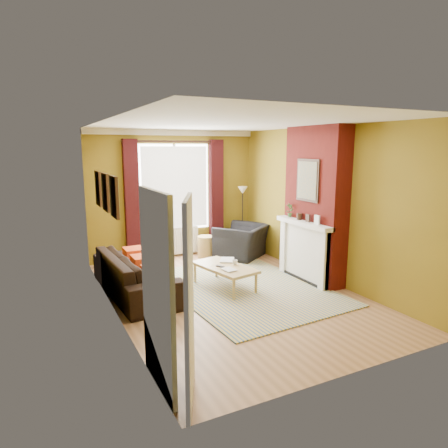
{
  "coord_description": "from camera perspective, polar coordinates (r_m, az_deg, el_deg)",
  "views": [
    {
      "loc": [
        -2.94,
        -5.68,
        2.42
      ],
      "look_at": [
        0.0,
        0.25,
        1.15
      ],
      "focal_mm": 32.0,
      "sensor_mm": 36.0,
      "label": 1
    }
  ],
  "objects": [
    {
      "name": "room_walls",
      "position": [
        7.03,
        4.46,
        2.32
      ],
      "size": [
        3.82,
        5.54,
        2.83
      ],
      "color": "olive",
      "rests_on": "ground"
    },
    {
      "name": "coffee_table",
      "position": [
        6.96,
        0.05,
        -6.33
      ],
      "size": [
        0.85,
        1.32,
        0.4
      ],
      "rotation": [
        0.0,
        0.0,
        0.21
      ],
      "color": "tan",
      "rests_on": "ground"
    },
    {
      "name": "sofa",
      "position": [
        6.92,
        -12.53,
        -6.93
      ],
      "size": [
        1.04,
        2.36,
        0.67
      ],
      "primitive_type": "imported",
      "rotation": [
        0.0,
        0.0,
        1.63
      ],
      "color": "black",
      "rests_on": "ground"
    },
    {
      "name": "book_a",
      "position": [
        6.65,
        0.02,
        -6.68
      ],
      "size": [
        0.22,
        0.27,
        0.02
      ],
      "primitive_type": "imported",
      "rotation": [
        0.0,
        0.0,
        0.13
      ],
      "color": "#999999",
      "rests_on": "coffee_table"
    },
    {
      "name": "book_b",
      "position": [
        7.26,
        -0.53,
        -5.15
      ],
      "size": [
        0.38,
        0.41,
        0.03
      ],
      "primitive_type": "imported",
      "rotation": [
        0.0,
        0.0,
        -0.54
      ],
      "color": "#999999",
      "rests_on": "coffee_table"
    },
    {
      "name": "wicker_stool",
      "position": [
        8.93,
        -2.56,
        -3.27
      ],
      "size": [
        0.48,
        0.48,
        0.48
      ],
      "rotation": [
        0.0,
        0.0,
        0.3
      ],
      "color": "olive",
      "rests_on": "ground"
    },
    {
      "name": "mug",
      "position": [
        7.0,
        1.56,
        -5.5
      ],
      "size": [
        0.11,
        0.11,
        0.09
      ],
      "primitive_type": "imported",
      "rotation": [
        0.0,
        0.0,
        0.18
      ],
      "color": "#999999",
      "rests_on": "coffee_table"
    },
    {
      "name": "ground",
      "position": [
        6.84,
        0.95,
        -9.87
      ],
      "size": [
        5.5,
        5.5,
        0.0
      ],
      "primitive_type": "plane",
      "color": "#895F3E",
      "rests_on": "ground"
    },
    {
      "name": "striped_rug",
      "position": [
        7.1,
        2.94,
        -9.0
      ],
      "size": [
        2.63,
        3.51,
        0.02
      ],
      "rotation": [
        0.0,
        0.0,
        0.06
      ],
      "color": "#345C90",
      "rests_on": "ground"
    },
    {
      "name": "floor_lamp",
      "position": [
        9.32,
        2.67,
        3.38
      ],
      "size": [
        0.24,
        0.24,
        1.53
      ],
      "rotation": [
        0.0,
        0.0,
        -0.06
      ],
      "color": "black",
      "rests_on": "ground"
    },
    {
      "name": "armchair",
      "position": [
        8.92,
        2.63,
        -2.49
      ],
      "size": [
        1.48,
        1.45,
        0.73
      ],
      "primitive_type": "imported",
      "rotation": [
        0.0,
        0.0,
        3.78
      ],
      "color": "black",
      "rests_on": "ground"
    },
    {
      "name": "tv_remote",
      "position": [
        6.88,
        -0.56,
        -6.08
      ],
      "size": [
        0.12,
        0.16,
        0.02
      ],
      "rotation": [
        0.0,
        0.0,
        0.49
      ],
      "color": "black",
      "rests_on": "coffee_table"
    }
  ]
}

